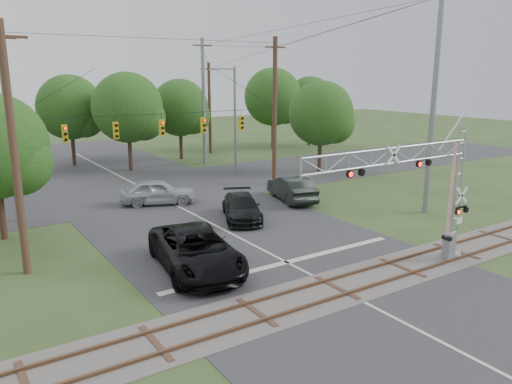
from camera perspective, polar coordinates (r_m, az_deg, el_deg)
ground at (r=20.14m, az=13.15°, el=-12.69°), size 160.00×160.00×0.00m
road_main at (r=27.40m, az=-2.11°, el=-5.19°), size 14.00×90.00×0.02m
road_cross at (r=39.63m, az=-12.64°, el=0.33°), size 90.00×12.00×0.02m
railroad_track at (r=21.40m, az=9.24°, el=-10.78°), size 90.00×3.20×0.17m
crossing_gantry at (r=22.97m, az=18.16°, el=0.92°), size 9.95×0.83×6.50m
traffic_signal_span at (r=35.44m, az=-9.35°, el=8.22°), size 19.34×0.36×11.50m
pickup_black at (r=22.89m, az=-6.89°, el=-6.61°), size 4.18×7.20×1.88m
car_dark at (r=30.57m, az=-1.67°, el=-1.76°), size 4.08×5.59×1.50m
sedan_silver at (r=34.78m, az=-11.16°, el=0.03°), size 5.43×3.78×1.72m
suv_dark at (r=35.13m, az=4.10°, el=0.42°), size 3.15×5.63×1.76m
streetlight at (r=43.56m, az=-2.63°, el=8.74°), size 2.49×0.26×9.34m
utility_poles at (r=38.13m, az=-7.88°, el=9.16°), size 26.01×30.02×13.86m
treeline at (r=46.95m, az=-14.50°, el=8.98°), size 57.78×26.80×9.45m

